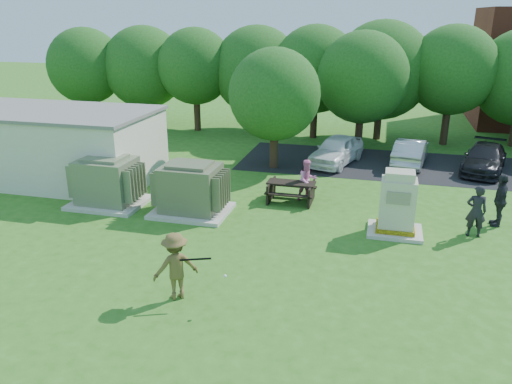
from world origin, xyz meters
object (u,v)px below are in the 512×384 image
(picnic_table, at_px, (291,189))
(person_by_generator, at_px, (476,211))
(person_walking_right, at_px, (500,200))
(transformer_right, at_px, (191,190))
(batter, at_px, (176,266))
(transformer_left, at_px, (107,182))
(generator_cabinet, at_px, (397,207))
(person_at_picnic, at_px, (307,180))
(car_dark, at_px, (484,158))
(car_silver_a, at_px, (410,152))
(car_white, at_px, (336,150))

(picnic_table, distance_m, person_by_generator, 7.25)
(picnic_table, distance_m, person_walking_right, 8.04)
(transformer_right, height_order, batter, transformer_right)
(transformer_right, bearing_deg, transformer_left, 180.00)
(transformer_left, height_order, generator_cabinet, generator_cabinet)
(person_walking_right, bearing_deg, generator_cabinet, -63.37)
(person_at_picnic, xyz_separation_m, person_walking_right, (7.38, -0.92, 0.12))
(generator_cabinet, distance_m, person_by_generator, 2.76)
(batter, height_order, car_dark, batter)
(batter, relative_size, car_silver_a, 0.46)
(batter, relative_size, car_dark, 0.43)
(transformer_left, xyz_separation_m, person_at_picnic, (7.94, 2.64, -0.08))
(car_silver_a, bearing_deg, car_dark, -175.65)
(batter, xyz_separation_m, car_dark, (10.30, 15.11, -0.31))
(person_by_generator, bearing_deg, transformer_right, 3.13)
(transformer_right, xyz_separation_m, picnic_table, (3.62, 2.27, -0.43))
(transformer_right, height_order, generator_cabinet, generator_cabinet)
(person_by_generator, height_order, person_at_picnic, person_by_generator)
(person_at_picnic, height_order, car_silver_a, person_at_picnic)
(car_dark, bearing_deg, car_white, -161.12)
(batter, distance_m, car_white, 14.86)
(generator_cabinet, height_order, picnic_table, generator_cabinet)
(batter, bearing_deg, person_at_picnic, -141.39)
(transformer_right, bearing_deg, car_dark, 36.36)
(transformer_left, bearing_deg, car_silver_a, 36.91)
(transformer_right, xyz_separation_m, batter, (1.96, -6.09, 0.01))
(transformer_right, bearing_deg, person_by_generator, 2.35)
(picnic_table, bearing_deg, person_by_generator, -14.68)
(person_walking_right, xyz_separation_m, car_dark, (0.63, 7.31, -0.34))
(transformer_left, xyz_separation_m, generator_cabinet, (11.60, 0.00, 0.06))
(car_white, distance_m, car_dark, 7.41)
(picnic_table, height_order, car_silver_a, car_silver_a)
(car_silver_a, distance_m, car_dark, 3.60)
(transformer_right, bearing_deg, person_walking_right, 8.40)
(picnic_table, bearing_deg, car_dark, 38.01)
(transformer_left, relative_size, car_white, 0.68)
(car_silver_a, bearing_deg, person_at_picnic, 64.97)
(transformer_left, height_order, car_dark, transformer_left)
(transformer_left, xyz_separation_m, person_by_generator, (14.32, 0.44, -0.01))
(transformer_left, bearing_deg, person_at_picnic, 18.36)
(generator_cabinet, xyz_separation_m, batter, (-5.94, -6.09, -0.05))
(car_white, bearing_deg, car_dark, 20.52)
(generator_cabinet, xyz_separation_m, picnic_table, (-4.28, 2.27, -0.49))
(car_white, bearing_deg, batter, -84.96)
(transformer_left, bearing_deg, transformer_right, 0.00)
(batter, xyz_separation_m, person_at_picnic, (2.28, 8.72, -0.09))
(car_white, bearing_deg, picnic_table, -85.08)
(person_at_picnic, bearing_deg, car_silver_a, 23.00)
(person_by_generator, bearing_deg, transformer_left, 2.53)
(person_by_generator, xyz_separation_m, car_dark, (1.64, 8.59, -0.29))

